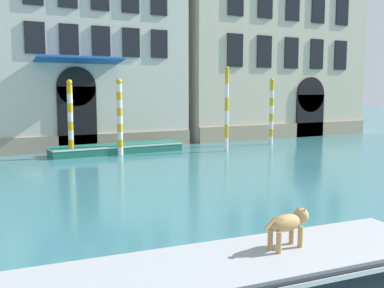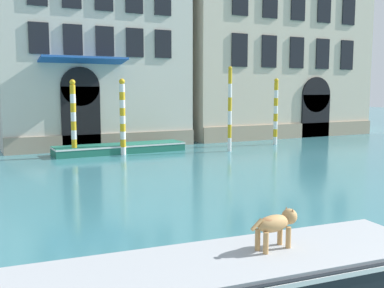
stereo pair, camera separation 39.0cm
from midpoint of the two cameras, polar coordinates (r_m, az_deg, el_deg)
palazzo_left at (r=27.64m, az=-13.86°, el=16.37°), size 10.34×7.40×15.68m
palazzo_right at (r=33.35m, az=8.83°, el=17.19°), size 13.69×6.13×18.41m
boat_foreground at (r=7.32m, az=0.85°, el=-16.65°), size 8.76×2.78×0.52m
dog_on_deck at (r=7.88m, az=10.78°, el=-9.81°), size 1.00×0.37×0.66m
boat_moored_near_palazzo at (r=23.07m, az=-9.97°, el=-0.55°), size 6.71×1.64×0.45m
mooring_pole_0 at (r=26.63m, az=9.64°, el=4.13°), size 0.25×0.25×3.85m
mooring_pole_1 at (r=22.21m, az=-9.67°, el=3.44°), size 0.28×0.28×3.73m
mooring_pole_2 at (r=21.89m, az=-15.68°, el=3.15°), size 0.27×0.27×3.67m
mooring_pole_3 at (r=23.32m, az=3.94°, el=4.48°), size 0.20×0.20×4.38m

